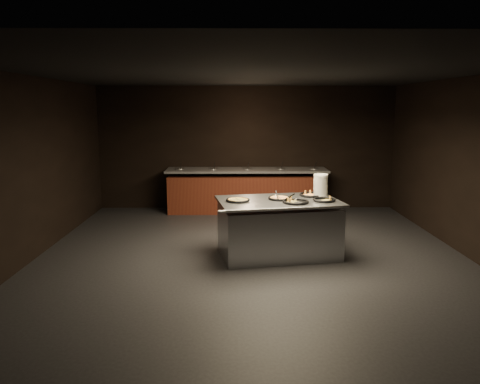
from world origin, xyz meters
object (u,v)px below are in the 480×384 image
Objects in this scene: serving_counter at (278,229)px; plate_stack at (321,186)px; pan_cheese_whole at (279,198)px; pan_veggie_whole at (238,200)px.

plate_stack is (0.73, 0.30, 0.67)m from serving_counter.
serving_counter is at bearing -157.54° from plate_stack.
plate_stack is at bearing 18.16° from pan_cheese_whole.
pan_veggie_whole reaches higher than serving_counter.
serving_counter is 1.03m from plate_stack.
pan_veggie_whole and pan_cheese_whole have the same top height.
pan_veggie_whole is at bearing -167.07° from pan_cheese_whole.
serving_counter is 5.74× the size of pan_cheese_whole.
pan_cheese_whole is (-0.71, -0.23, -0.17)m from plate_stack.
pan_cheese_whole reaches higher than serving_counter.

